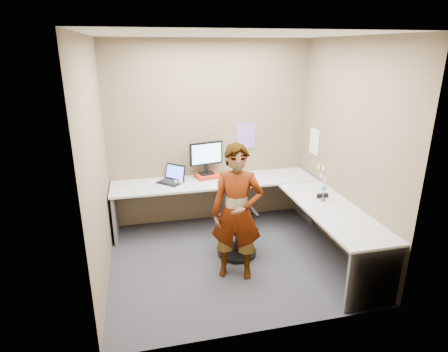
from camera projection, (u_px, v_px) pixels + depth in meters
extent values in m
plane|color=#2A292F|center=(231.00, 259.00, 4.79)|extent=(3.00, 3.00, 0.00)
plane|color=brown|center=(210.00, 134.00, 5.54)|extent=(3.00, 0.00, 3.00)
plane|color=brown|center=(348.00, 151.00, 4.67)|extent=(0.00, 2.70, 2.70)
plane|color=brown|center=(97.00, 167.00, 4.02)|extent=(0.00, 2.70, 2.70)
plane|color=white|center=(232.00, 34.00, 3.90)|extent=(3.00, 3.00, 0.00)
cube|color=#B8B8B8|center=(215.00, 182.00, 5.45)|extent=(2.96, 0.65, 0.03)
cube|color=#B8B8B8|center=(332.00, 210.00, 4.50)|extent=(0.65, 1.91, 0.03)
cube|color=#59595B|center=(115.00, 214.00, 5.26)|extent=(0.04, 0.60, 0.70)
cube|color=#59595B|center=(305.00, 196.00, 5.88)|extent=(0.04, 0.60, 0.70)
cube|color=#59595B|center=(373.00, 279.00, 3.78)|extent=(0.60, 0.04, 0.70)
cube|color=#B42812|center=(207.00, 176.00, 5.55)|extent=(0.36, 0.29, 0.06)
cube|color=black|center=(207.00, 173.00, 5.54)|extent=(0.24, 0.19, 0.02)
cube|color=black|center=(206.00, 168.00, 5.54)|extent=(0.06, 0.05, 0.13)
cube|color=black|center=(206.00, 153.00, 5.46)|extent=(0.50, 0.14, 0.34)
cube|color=#8ACCEE|center=(207.00, 154.00, 5.44)|extent=(0.44, 0.10, 0.28)
cube|color=black|center=(170.00, 182.00, 5.36)|extent=(0.41, 0.41, 0.02)
cube|color=black|center=(175.00, 172.00, 5.42)|extent=(0.29, 0.28, 0.22)
cube|color=#455EDD|center=(175.00, 172.00, 5.42)|extent=(0.25, 0.24, 0.18)
cube|color=#B7B7BC|center=(178.00, 182.00, 5.32)|extent=(0.12, 0.08, 0.04)
sphere|color=red|center=(178.00, 180.00, 5.31)|extent=(0.04, 0.04, 0.04)
cone|color=white|center=(212.00, 185.00, 5.21)|extent=(0.10, 0.10, 0.06)
cube|color=black|center=(322.00, 196.00, 4.83)|extent=(0.15, 0.05, 0.05)
cylinder|color=brown|center=(323.00, 200.00, 4.72)|extent=(0.05, 0.05, 0.04)
cylinder|color=#338C3F|center=(324.00, 193.00, 4.69)|extent=(0.01, 0.01, 0.14)
sphere|color=blue|center=(324.00, 188.00, 4.67)|extent=(0.07, 0.07, 0.07)
cube|color=#846BB7|center=(246.00, 136.00, 5.66)|extent=(0.30, 0.01, 0.40)
cube|color=white|center=(314.00, 142.00, 5.53)|extent=(0.01, 0.28, 0.38)
cube|color=#F2E059|center=(324.00, 168.00, 5.30)|extent=(0.01, 0.07, 0.07)
cube|color=pink|center=(321.00, 176.00, 5.39)|extent=(0.01, 0.07, 0.07)
cube|color=pink|center=(325.00, 180.00, 5.29)|extent=(0.01, 0.07, 0.07)
cube|color=#F2E059|center=(319.00, 167.00, 5.45)|extent=(0.01, 0.07, 0.07)
cylinder|color=black|center=(237.00, 252.00, 4.90)|extent=(0.51, 0.51, 0.04)
cylinder|color=black|center=(237.00, 238.00, 4.83)|extent=(0.05, 0.05, 0.36)
cube|color=black|center=(237.00, 225.00, 4.77)|extent=(0.43, 0.43, 0.06)
cube|color=black|center=(233.00, 198.00, 4.85)|extent=(0.40, 0.06, 0.50)
cube|color=black|center=(220.00, 216.00, 4.66)|extent=(0.05, 0.27, 0.03)
cube|color=black|center=(254.00, 212.00, 4.77)|extent=(0.05, 0.27, 0.03)
imported|color=#999399|center=(237.00, 213.00, 4.22)|extent=(0.68, 0.56, 1.60)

